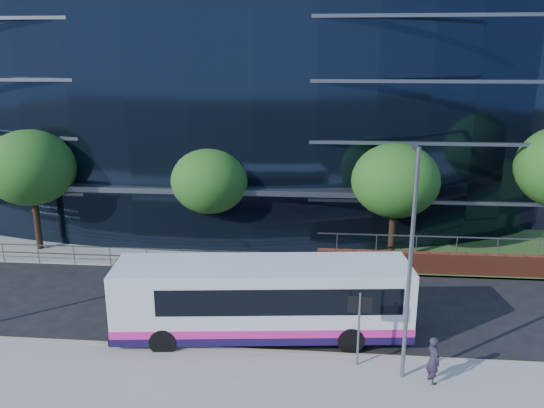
# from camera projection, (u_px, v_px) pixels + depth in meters

# --- Properties ---
(ground) EXTENTS (200.00, 200.00, 0.00)m
(ground) POSITION_uv_depth(u_px,v_px,m) (240.00, 340.00, 20.99)
(ground) COLOR black
(ground) RESTS_ON ground
(kerb) EXTENTS (80.00, 0.25, 0.16)m
(kerb) POSITION_uv_depth(u_px,v_px,m) (236.00, 351.00, 20.01)
(kerb) COLOR gray
(kerb) RESTS_ON ground
(yellow_line_outer) EXTENTS (80.00, 0.08, 0.01)m
(yellow_line_outer) POSITION_uv_depth(u_px,v_px,m) (236.00, 350.00, 20.22)
(yellow_line_outer) COLOR gold
(yellow_line_outer) RESTS_ON ground
(yellow_line_inner) EXTENTS (80.00, 0.08, 0.01)m
(yellow_line_inner) POSITION_uv_depth(u_px,v_px,m) (237.00, 348.00, 20.36)
(yellow_line_inner) COLOR gold
(yellow_line_inner) RESTS_ON ground
(far_forecourt) EXTENTS (50.00, 8.00, 0.10)m
(far_forecourt) POSITION_uv_depth(u_px,v_px,m) (168.00, 241.00, 32.04)
(far_forecourt) COLOR gray
(far_forecourt) RESTS_ON ground
(glass_office) EXTENTS (44.00, 23.10, 16.00)m
(glass_office) POSITION_uv_depth(u_px,v_px,m) (226.00, 96.00, 39.19)
(glass_office) COLOR black
(glass_office) RESTS_ON ground
(guard_railings) EXTENTS (24.00, 0.05, 1.10)m
(guard_railings) POSITION_uv_depth(u_px,v_px,m) (110.00, 252.00, 28.17)
(guard_railings) COLOR slate
(guard_railings) RESTS_ON ground
(apartment_block) EXTENTS (60.00, 42.00, 30.00)m
(apartment_block) POSITION_uv_depth(u_px,v_px,m) (541.00, 54.00, 70.18)
(apartment_block) COLOR #2D511E
(apartment_block) RESTS_ON ground
(street_sign) EXTENTS (0.85, 0.09, 2.80)m
(street_sign) POSITION_uv_depth(u_px,v_px,m) (359.00, 314.00, 18.50)
(street_sign) COLOR slate
(street_sign) RESTS_ON pavement_near
(tree_far_a) EXTENTS (4.95, 4.95, 6.98)m
(tree_far_a) POSITION_uv_depth(u_px,v_px,m) (30.00, 168.00, 29.43)
(tree_far_a) COLOR black
(tree_far_a) RESTS_ON ground
(tree_far_b) EXTENTS (4.29, 4.29, 6.05)m
(tree_far_b) POSITION_uv_depth(u_px,v_px,m) (210.00, 181.00, 29.23)
(tree_far_b) COLOR black
(tree_far_b) RESTS_ON ground
(tree_far_c) EXTENTS (4.62, 4.62, 6.51)m
(tree_far_c) POSITION_uv_depth(u_px,v_px,m) (395.00, 181.00, 27.81)
(tree_far_c) COLOR black
(tree_far_c) RESTS_ON ground
(tree_dist_e) EXTENTS (4.62, 4.62, 6.51)m
(tree_dist_e) POSITION_uv_depth(u_px,v_px,m) (519.00, 118.00, 56.10)
(tree_dist_e) COLOR black
(tree_dist_e) RESTS_ON ground
(streetlight_east) EXTENTS (0.15, 0.77, 8.00)m
(streetlight_east) POSITION_uv_depth(u_px,v_px,m) (410.00, 260.00, 17.20)
(streetlight_east) COLOR slate
(streetlight_east) RESTS_ON pavement_near
(city_bus) EXTENTS (11.71, 3.83, 3.11)m
(city_bus) POSITION_uv_depth(u_px,v_px,m) (265.00, 299.00, 20.75)
(city_bus) COLOR silver
(city_bus) RESTS_ON ground
(pedestrian) EXTENTS (0.57, 0.71, 1.67)m
(pedestrian) POSITION_uv_depth(u_px,v_px,m) (433.00, 360.00, 17.80)
(pedestrian) COLOR #251E2E
(pedestrian) RESTS_ON pavement_near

